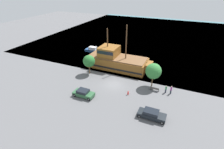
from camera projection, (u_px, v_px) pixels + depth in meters
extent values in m
plane|color=#5B5B5E|center=(114.00, 85.00, 37.77)|extent=(160.00, 160.00, 0.00)
plane|color=teal|center=(156.00, 35.00, 73.22)|extent=(80.00, 80.00, 0.00)
cube|color=brown|center=(117.00, 63.00, 44.67)|extent=(15.10, 5.97, 2.71)
cube|color=black|center=(117.00, 64.00, 44.86)|extent=(14.80, 6.05, 0.45)
cube|color=brown|center=(149.00, 67.00, 41.56)|extent=(1.40, 3.28, 1.90)
cube|color=brown|center=(117.00, 57.00, 43.97)|extent=(14.50, 5.49, 0.25)
cube|color=brown|center=(109.00, 51.00, 44.18)|extent=(4.53, 4.77, 2.34)
cube|color=black|center=(109.00, 50.00, 44.01)|extent=(4.30, 4.83, 0.84)
cylinder|color=#4C331E|center=(126.00, 42.00, 41.19)|extent=(0.28, 0.28, 8.13)
cylinder|color=#4C331E|center=(108.00, 42.00, 43.23)|extent=(0.28, 0.28, 6.91)
cube|color=navy|center=(94.00, 51.00, 55.01)|extent=(5.84, 1.87, 0.78)
cube|color=silver|center=(93.00, 48.00, 54.78)|extent=(2.34, 1.46, 0.85)
cube|color=black|center=(95.00, 48.00, 54.53)|extent=(0.12, 1.31, 0.68)
cube|color=#2D5B38|center=(84.00, 94.00, 33.67)|extent=(4.10, 1.86, 0.64)
cube|color=black|center=(83.00, 91.00, 33.44)|extent=(2.13, 1.67, 0.52)
cylinder|color=black|center=(89.00, 99.00, 32.53)|extent=(0.64, 0.22, 0.64)
cylinder|color=gray|center=(89.00, 99.00, 32.53)|extent=(0.24, 0.25, 0.24)
cylinder|color=black|center=(93.00, 94.00, 33.89)|extent=(0.64, 0.22, 0.64)
cylinder|color=gray|center=(93.00, 94.00, 33.89)|extent=(0.24, 0.25, 0.24)
cylinder|color=black|center=(74.00, 95.00, 33.68)|extent=(0.64, 0.22, 0.64)
cylinder|color=gray|center=(74.00, 95.00, 33.68)|extent=(0.24, 0.25, 0.24)
cylinder|color=black|center=(79.00, 91.00, 35.04)|extent=(0.64, 0.22, 0.64)
cylinder|color=gray|center=(79.00, 91.00, 35.04)|extent=(0.24, 0.25, 0.24)
cube|color=black|center=(152.00, 115.00, 28.32)|extent=(4.53, 1.81, 0.65)
cube|color=black|center=(151.00, 112.00, 28.08)|extent=(2.36, 1.63, 0.55)
cylinder|color=black|center=(162.00, 123.00, 27.12)|extent=(0.62, 0.22, 0.62)
cylinder|color=gray|center=(162.00, 123.00, 27.12)|extent=(0.24, 0.25, 0.24)
cylinder|color=black|center=(164.00, 116.00, 28.43)|extent=(0.62, 0.22, 0.62)
cylinder|color=gray|center=(164.00, 116.00, 28.43)|extent=(0.24, 0.25, 0.24)
cylinder|color=black|center=(139.00, 116.00, 28.43)|extent=(0.62, 0.22, 0.62)
cylinder|color=gray|center=(139.00, 116.00, 28.43)|extent=(0.24, 0.25, 0.24)
cylinder|color=black|center=(142.00, 110.00, 29.75)|extent=(0.62, 0.22, 0.62)
cylinder|color=gray|center=(142.00, 110.00, 29.75)|extent=(0.24, 0.25, 0.24)
cylinder|color=red|center=(128.00, 93.00, 34.28)|extent=(0.22, 0.22, 0.56)
sphere|color=red|center=(128.00, 92.00, 34.11)|extent=(0.25, 0.25, 0.25)
cylinder|color=red|center=(127.00, 93.00, 34.32)|extent=(0.10, 0.09, 0.09)
cylinder|color=red|center=(129.00, 93.00, 34.21)|extent=(0.10, 0.09, 0.09)
cube|color=#4C4742|center=(155.00, 89.00, 35.51)|extent=(1.81, 0.45, 0.05)
cube|color=#4C4742|center=(154.00, 88.00, 35.24)|extent=(1.81, 0.06, 0.40)
cube|color=#2D2D2D|center=(150.00, 89.00, 35.92)|extent=(0.12, 0.36, 0.40)
cube|color=#2D2D2D|center=(159.00, 91.00, 35.31)|extent=(0.12, 0.36, 0.40)
cylinder|color=#232838|center=(171.00, 92.00, 34.50)|extent=(0.27, 0.27, 0.86)
cylinder|color=#99338C|center=(171.00, 89.00, 34.14)|extent=(0.32, 0.32, 0.66)
sphere|color=beige|center=(172.00, 87.00, 33.93)|extent=(0.23, 0.23, 0.23)
cylinder|color=#232838|center=(166.00, 91.00, 34.85)|extent=(0.27, 0.27, 0.79)
cylinder|color=#337F4C|center=(166.00, 88.00, 34.53)|extent=(0.32, 0.32, 0.61)
sphere|color=beige|center=(166.00, 86.00, 34.33)|extent=(0.21, 0.21, 0.21)
cylinder|color=brown|center=(90.00, 70.00, 41.87)|extent=(0.24, 0.24, 2.05)
sphere|color=#286B2D|center=(89.00, 61.00, 40.82)|extent=(2.84, 2.84, 2.84)
cylinder|color=brown|center=(152.00, 82.00, 36.74)|extent=(0.24, 0.24, 2.18)
sphere|color=#337A38|center=(153.00, 71.00, 35.57)|extent=(3.26, 3.26, 3.26)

